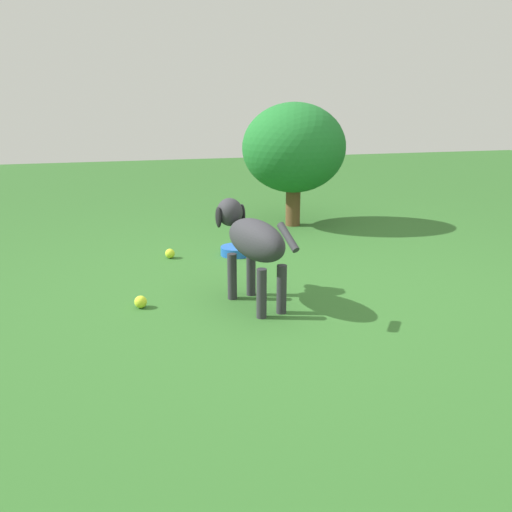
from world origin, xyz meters
TOP-DOWN VIEW (x-y plane):
  - ground at (0.00, 0.00)m, footprint 14.00×14.00m
  - dog at (0.25, -0.02)m, footprint 0.32×0.77m
  - tennis_ball_0 at (0.58, -0.98)m, footprint 0.07×0.07m
  - tennis_ball_1 at (0.83, -0.10)m, footprint 0.07×0.07m
  - water_bowl at (0.12, -0.94)m, footprint 0.22×0.22m
  - shrub_near at (-0.55, -1.71)m, footprint 0.87×0.78m

SIDE VIEW (x-z plane):
  - ground at x=0.00m, z-range 0.00..0.00m
  - water_bowl at x=0.12m, z-range 0.00..0.06m
  - tennis_ball_0 at x=0.58m, z-range 0.00..0.07m
  - tennis_ball_1 at x=0.83m, z-range 0.00..0.07m
  - dog at x=0.25m, z-range 0.09..0.62m
  - shrub_near at x=-0.55m, z-range 0.14..1.17m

